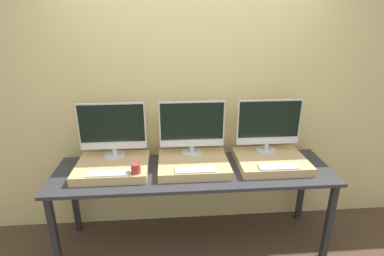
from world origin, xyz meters
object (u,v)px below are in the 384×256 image
monitor_left (112,129)px  monitor_center (192,126)px  keyboard_left (108,173)px  monitor_right (269,124)px  keyboard_right (279,167)px  keyboard_center (195,170)px  mug (136,168)px

monitor_left → monitor_center: same height
keyboard_left → monitor_right: bearing=13.6°
keyboard_left → keyboard_right: bearing=0.0°
monitor_left → keyboard_center: bearing=-25.8°
monitor_left → keyboard_right: 1.48m
keyboard_left → mug: mug is taller
keyboard_center → monitor_right: (0.71, 0.34, 0.26)m
monitor_left → mug: (0.22, -0.34, -0.22)m
keyboard_left → monitor_right: 1.48m
monitor_center → monitor_right: size_ratio=1.00×
monitor_left → keyboard_right: monitor_left is taller
monitor_center → keyboard_center: size_ratio=1.74×
mug → keyboard_right: (1.19, 0.00, -0.03)m
keyboard_center → keyboard_right: bearing=0.0°
monitor_right → keyboard_right: monitor_right is taller
monitor_left → monitor_right: bearing=0.0°
monitor_right → keyboard_right: 0.43m
monitor_center → keyboard_right: 0.83m
mug → monitor_center: (0.48, 0.34, 0.22)m
monitor_right → keyboard_left: bearing=-166.4°
monitor_right → keyboard_right: bearing=-90.0°
keyboard_left → keyboard_center: same height
keyboard_left → monitor_right: (1.41, 0.34, 0.26)m
mug → monitor_right: monitor_right is taller
monitor_left → mug: size_ratio=7.18×
keyboard_right → monitor_center: bearing=154.2°
keyboard_center → monitor_left: bearing=154.2°
monitor_left → keyboard_center: (0.71, -0.34, -0.26)m
monitor_left → keyboard_center: monitor_left is taller
keyboard_left → monitor_center: monitor_center is taller
keyboard_left → keyboard_center: (0.71, 0.00, 0.00)m
monitor_left → keyboard_left: monitor_left is taller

